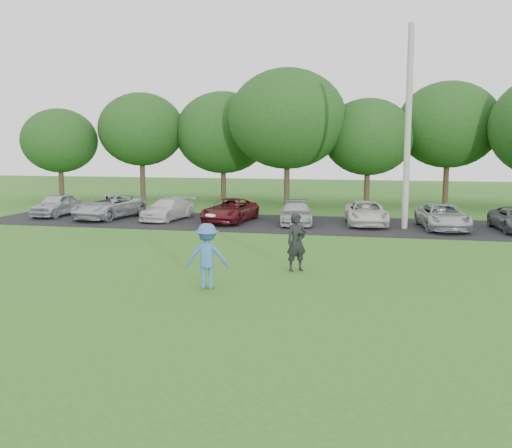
% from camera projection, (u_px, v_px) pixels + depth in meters
% --- Properties ---
extents(ground, '(100.00, 100.00, 0.00)m').
position_uv_depth(ground, '(228.00, 289.00, 15.32)').
color(ground, '#316A1E').
rests_on(ground, ground).
extents(parking_lot, '(32.00, 6.50, 0.03)m').
position_uv_depth(parking_lot, '(298.00, 224.00, 27.89)').
color(parking_lot, black).
rests_on(parking_lot, ground).
extents(utility_pole, '(0.28, 0.28, 9.17)m').
position_uv_depth(utility_pole, '(408.00, 129.00, 25.65)').
color(utility_pole, '#9F9F9A').
rests_on(utility_pole, ground).
extents(frisbee_player, '(1.24, 0.85, 2.02)m').
position_uv_depth(frisbee_player, '(207.00, 256.00, 15.31)').
color(frisbee_player, '#3C6BAA').
rests_on(frisbee_player, ground).
extents(camera_bystander, '(0.78, 0.72, 1.79)m').
position_uv_depth(camera_bystander, '(297.00, 242.00, 17.45)').
color(camera_bystander, black).
rests_on(camera_bystander, ground).
extents(parked_cars, '(28.01, 4.98, 1.25)m').
position_uv_depth(parked_cars, '(285.00, 212.00, 27.91)').
color(parked_cars, '#B5B8BC').
rests_on(parked_cars, parking_lot).
extents(tree_row, '(42.39, 9.85, 8.64)m').
position_uv_depth(tree_row, '(345.00, 128.00, 36.33)').
color(tree_row, '#38281C').
rests_on(tree_row, ground).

